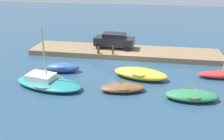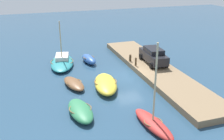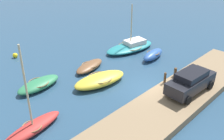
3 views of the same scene
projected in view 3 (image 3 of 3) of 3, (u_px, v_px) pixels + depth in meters
ground_plane at (146, 88)px, 21.13m from camera, size 84.00×84.00×0.00m
dock_platform at (176, 99)px, 19.33m from camera, size 20.20×3.85×0.54m
rowboat_brown at (89, 66)px, 23.94m from camera, size 3.60×2.00×0.58m
dinghy_blue at (153, 55)px, 25.87m from camera, size 3.19×1.49×0.82m
sailboat_teal at (131, 46)px, 27.78m from camera, size 6.01×3.42×4.83m
rowboat_red at (32, 127)px, 16.39m from camera, size 4.37×1.65×5.86m
rowboat_green at (39, 84)px, 21.02m from camera, size 3.82×1.81×0.67m
motorboat_yellow at (100, 80)px, 21.52m from camera, size 4.87×2.76×0.82m
mooring_post_west at (165, 78)px, 20.65m from camera, size 0.19×0.19×0.87m
mooring_post_mid_west at (175, 72)px, 21.64m from camera, size 0.24×0.24×0.73m
parked_car at (191, 81)px, 19.30m from camera, size 4.37×2.09×1.66m
marker_buoy at (15, 55)px, 26.13m from camera, size 0.49×0.49×0.49m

